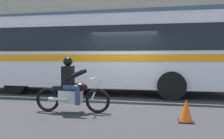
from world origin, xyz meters
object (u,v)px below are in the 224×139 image
transit_bus (101,50)px  traffic_cone (186,111)px  fire_hydrant (95,75)px  motorcycle_with_rider (72,89)px

transit_bus → traffic_cone: (3.24, -4.05, -1.62)m
fire_hydrant → traffic_cone: fire_hydrant is taller
motorcycle_with_rider → fire_hydrant: motorcycle_with_rider is taller
fire_hydrant → traffic_cone: (4.38, -7.05, -0.26)m
transit_bus → motorcycle_with_rider: bearing=-87.2°
motorcycle_with_rider → traffic_cone: bearing=-6.0°
motorcycle_with_rider → traffic_cone: motorcycle_with_rider is taller
transit_bus → traffic_cone: 5.43m
traffic_cone → motorcycle_with_rider: bearing=174.0°
motorcycle_with_rider → fire_hydrant: size_ratio=2.85×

